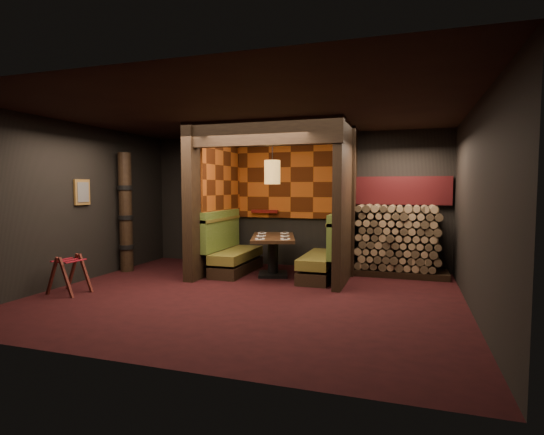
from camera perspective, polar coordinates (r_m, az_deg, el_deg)
The scene contains 23 objects.
floor at distance 6.80m, azimuth -3.42°, elevation -10.54°, with size 6.50×5.50×0.02m, color black.
ceiling at distance 6.68m, azimuth -3.53°, elevation 14.00°, with size 6.50×5.50×0.02m, color black.
wall_back at distance 9.21m, azimuth 2.79°, elevation 2.32°, with size 6.50×0.02×2.85m, color black.
wall_front at distance 4.15m, azimuth -17.50°, elevation -0.01°, with size 6.50×0.02×2.85m, color black.
wall_left at distance 8.35m, azimuth -24.81°, elevation 1.77°, with size 0.02×5.50×2.85m, color black.
wall_right at distance 6.20m, azimuth 25.86°, elevation 1.06°, with size 0.02×5.50×2.85m, color black.
partition_left at distance 8.64m, azimuth -7.83°, elevation 2.17°, with size 0.20×2.20×2.85m, color black.
partition_right at distance 7.91m, azimuth 9.90°, elevation 1.98°, with size 0.15×2.10×2.85m, color black.
header_beam at distance 7.31m, azimuth -1.66°, elevation 11.33°, with size 2.85×0.18×0.44m, color black.
tapa_back_panel at distance 9.17m, azimuth 2.57°, elevation 4.78°, with size 2.40×0.06×1.55m, color #A14613.
tapa_side_panel at distance 8.75m, azimuth -6.65°, elevation 4.99°, with size 0.04×1.85×1.45m, color #A14613.
lacquer_shelf at distance 9.29m, azimuth -0.96°, elevation 0.83°, with size 0.60×0.12×0.07m, color #5C0F0C.
booth_bench_left at distance 8.58m, azimuth -5.42°, elevation -4.70°, with size 0.68×1.60×1.14m.
booth_bench_right at distance 8.03m, azimuth 7.15°, elevation -5.32°, with size 0.68×1.60×1.14m.
dining_table at distance 8.17m, azimuth 0.14°, elevation -4.15°, with size 1.19×1.63×0.77m.
place_settings at distance 8.14m, azimuth 0.14°, elevation -2.43°, with size 0.91×1.27×0.03m.
pendant_lamp at distance 8.05m, azimuth 0.03°, elevation 6.12°, with size 0.30×0.30×1.08m.
framed_picture at distance 8.39m, azimuth -24.17°, elevation 3.13°, with size 0.05×0.36×0.46m.
luggage_rack at distance 7.61m, azimuth -25.61°, elevation -6.76°, with size 0.64×0.48×0.66m.
totem_column at distance 9.07m, azimuth -19.08°, elevation 0.56°, with size 0.31×0.31×2.40m.
firewood_stack at distance 8.54m, azimuth 17.02°, elevation -3.00°, with size 1.73×0.70×1.36m.
mosaic_header at distance 8.81m, azimuth 17.18°, elevation 3.48°, with size 1.83×0.10×0.56m, color maroon.
bay_front_post at distance 8.16m, azimuth 10.78°, elevation 2.03°, with size 0.08×0.08×2.85m, color black.
Camera 1 is at (2.40, -6.13, 1.71)m, focal length 28.00 mm.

